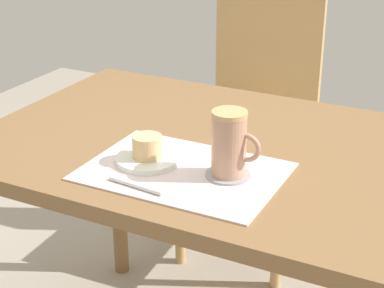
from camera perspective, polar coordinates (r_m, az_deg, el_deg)
The scene contains 8 objects.
dining_table at distance 1.54m, azimuth 1.88°, elevation -2.69°, with size 1.11×0.76×0.72m.
wooden_chair at distance 2.28m, azimuth 5.66°, elevation 2.32°, with size 0.44×0.44×0.91m.
placemat at distance 1.36m, azimuth -0.76°, elevation -2.46°, with size 0.41×0.29×0.00m, color silver.
pastry_plate at distance 1.40m, azimuth -3.96°, elevation -1.37°, with size 0.14×0.14×0.01m, color silver.
pastry at distance 1.39m, azimuth -3.99°, elevation -0.22°, with size 0.06×0.06×0.05m, color #E5BC7F.
coffee_coaster at distance 1.34m, azimuth 3.23°, elevation -2.74°, with size 0.10×0.10×0.01m, color #99999E.
coffee_mug at distance 1.31m, azimuth 3.39°, elevation 0.06°, with size 0.11×0.07×0.14m.
teaspoon at distance 1.29m, azimuth -5.07°, elevation -3.72°, with size 0.01×0.01×0.13m, color silver.
Camera 1 is at (0.58, -1.25, 1.32)m, focal length 60.00 mm.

